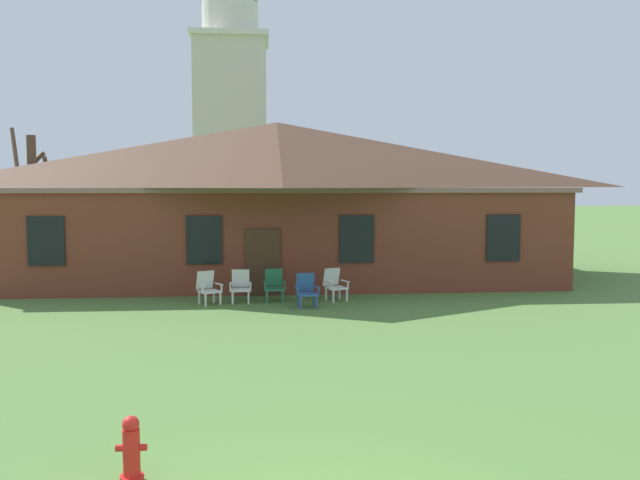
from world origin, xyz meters
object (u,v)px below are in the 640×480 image
(lawn_chair_near_door, at_px, (241,285))
(lawn_chair_middle, at_px, (306,290))
(lawn_chair_by_porch, at_px, (208,287))
(lawn_chair_left_end, at_px, (274,285))
(lawn_chair_right_end, at_px, (334,284))
(fire_hydrant, at_px, (131,451))

(lawn_chair_near_door, relative_size, lawn_chair_middle, 1.00)
(lawn_chair_by_porch, height_order, lawn_chair_left_end, same)
(lawn_chair_left_end, distance_m, lawn_chair_middle, 1.39)
(lawn_chair_near_door, bearing_deg, lawn_chair_right_end, 2.23)
(lawn_chair_by_porch, distance_m, lawn_chair_near_door, 0.97)
(lawn_chair_by_porch, height_order, lawn_chair_right_end, same)
(lawn_chair_right_end, bearing_deg, lawn_chair_near_door, -177.77)
(lawn_chair_left_end, bearing_deg, lawn_chair_near_door, -174.56)
(lawn_chair_right_end, relative_size, fire_hydrant, 1.21)
(lawn_chair_middle, bearing_deg, lawn_chair_right_end, 49.99)
(lawn_chair_near_door, xyz_separation_m, lawn_chair_left_end, (0.99, 0.09, 0.00))
(lawn_chair_left_end, distance_m, lawn_chair_right_end, 1.80)
(fire_hydrant, bearing_deg, lawn_chair_near_door, 85.81)
(fire_hydrant, bearing_deg, lawn_chair_middle, 76.11)
(lawn_chair_middle, bearing_deg, lawn_chair_by_porch, 165.22)
(lawn_chair_left_end, bearing_deg, lawn_chair_right_end, 0.46)
(lawn_chair_middle, distance_m, fire_hydrant, 11.54)
(lawn_chair_near_door, bearing_deg, lawn_chair_left_end, 5.44)
(lawn_chair_right_end, bearing_deg, lawn_chair_middle, -130.01)
(lawn_chair_by_porch, xyz_separation_m, lawn_chair_left_end, (1.93, 0.33, 0.00))
(lawn_chair_middle, bearing_deg, fire_hydrant, -103.89)
(lawn_chair_left_end, relative_size, lawn_chair_middle, 1.00)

